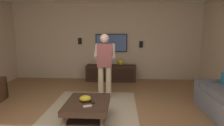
{
  "coord_description": "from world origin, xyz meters",
  "views": [
    {
      "loc": [
        -3.17,
        -0.56,
        1.71
      ],
      "look_at": [
        0.61,
        -0.36,
        1.07
      ],
      "focal_mm": 30.41,
      "sensor_mm": 36.0,
      "label": 1
    }
  ],
  "objects_px": {
    "person_standing": "(105,62)",
    "tv": "(111,43)",
    "coffee_table": "(88,107)",
    "wall_speaker_right": "(80,41)",
    "remote_white": "(87,106)",
    "wall_speaker_left": "(141,44)",
    "remote_black": "(92,102)",
    "media_console": "(111,73)",
    "vase_round": "(121,62)",
    "bowl": "(85,98)"
  },
  "relations": [
    {
      "from": "person_standing",
      "to": "tv",
      "type": "bearing_deg",
      "value": -4.35
    },
    {
      "from": "remote_black",
      "to": "wall_speaker_left",
      "type": "height_order",
      "value": "wall_speaker_left"
    },
    {
      "from": "wall_speaker_right",
      "to": "person_standing",
      "type": "bearing_deg",
      "value": -151.64
    },
    {
      "from": "media_console",
      "to": "vase_round",
      "type": "xyz_separation_m",
      "value": [
        -0.0,
        -0.34,
        0.39
      ]
    },
    {
      "from": "person_standing",
      "to": "remote_black",
      "type": "distance_m",
      "value": 1.48
    },
    {
      "from": "media_console",
      "to": "vase_round",
      "type": "relative_size",
      "value": 7.73
    },
    {
      "from": "wall_speaker_right",
      "to": "tv",
      "type": "bearing_deg",
      "value": -90.68
    },
    {
      "from": "person_standing",
      "to": "wall_speaker_left",
      "type": "xyz_separation_m",
      "value": [
        1.94,
        -1.1,
        0.32
      ]
    },
    {
      "from": "coffee_table",
      "to": "person_standing",
      "type": "xyz_separation_m",
      "value": [
        1.34,
        -0.2,
        0.64
      ]
    },
    {
      "from": "tv",
      "to": "remote_black",
      "type": "relative_size",
      "value": 7.33
    },
    {
      "from": "bowl",
      "to": "remote_black",
      "type": "relative_size",
      "value": 1.48
    },
    {
      "from": "remote_black",
      "to": "wall_speaker_left",
      "type": "xyz_separation_m",
      "value": [
        3.32,
        -1.2,
        0.84
      ]
    },
    {
      "from": "media_console",
      "to": "remote_white",
      "type": "bearing_deg",
      "value": -3.88
    },
    {
      "from": "person_standing",
      "to": "vase_round",
      "type": "distance_m",
      "value": 1.75
    },
    {
      "from": "wall_speaker_left",
      "to": "remote_black",
      "type": "bearing_deg",
      "value": 160.11
    },
    {
      "from": "bowl",
      "to": "wall_speaker_right",
      "type": "height_order",
      "value": "wall_speaker_right"
    },
    {
      "from": "person_standing",
      "to": "bowl",
      "type": "height_order",
      "value": "person_standing"
    },
    {
      "from": "person_standing",
      "to": "remote_black",
      "type": "relative_size",
      "value": 10.93
    },
    {
      "from": "tv",
      "to": "wall_speaker_right",
      "type": "xyz_separation_m",
      "value": [
        0.01,
        1.11,
        0.06
      ]
    },
    {
      "from": "person_standing",
      "to": "remote_white",
      "type": "height_order",
      "value": "person_standing"
    },
    {
      "from": "wall_speaker_left",
      "to": "bowl",
      "type": "bearing_deg",
      "value": 157.52
    },
    {
      "from": "remote_white",
      "to": "remote_black",
      "type": "height_order",
      "value": "same"
    },
    {
      "from": "coffee_table",
      "to": "tv",
      "type": "xyz_separation_m",
      "value": [
        3.26,
        -0.27,
        1.0
      ]
    },
    {
      "from": "vase_round",
      "to": "wall_speaker_left",
      "type": "xyz_separation_m",
      "value": [
        0.25,
        -0.69,
        0.59
      ]
    },
    {
      "from": "remote_white",
      "to": "wall_speaker_left",
      "type": "xyz_separation_m",
      "value": [
        3.53,
        -1.25,
        0.84
      ]
    },
    {
      "from": "bowl",
      "to": "wall_speaker_left",
      "type": "xyz_separation_m",
      "value": [
        3.25,
        -1.34,
        0.8
      ]
    },
    {
      "from": "media_console",
      "to": "wall_speaker_right",
      "type": "bearing_deg",
      "value": -102.89
    },
    {
      "from": "remote_black",
      "to": "wall_speaker_right",
      "type": "bearing_deg",
      "value": -9.33
    },
    {
      "from": "tv",
      "to": "wall_speaker_left",
      "type": "bearing_deg",
      "value": 90.73
    },
    {
      "from": "remote_white",
      "to": "wall_speaker_right",
      "type": "relative_size",
      "value": 0.68
    },
    {
      "from": "wall_speaker_right",
      "to": "media_console",
      "type": "bearing_deg",
      "value": -102.89
    },
    {
      "from": "media_console",
      "to": "tv",
      "type": "bearing_deg",
      "value": 180.0
    },
    {
      "from": "wall_speaker_left",
      "to": "wall_speaker_right",
      "type": "bearing_deg",
      "value": 90.0
    },
    {
      "from": "remote_black",
      "to": "vase_round",
      "type": "bearing_deg",
      "value": -34.55
    },
    {
      "from": "remote_white",
      "to": "remote_black",
      "type": "relative_size",
      "value": 1.0
    },
    {
      "from": "remote_white",
      "to": "wall_speaker_right",
      "type": "height_order",
      "value": "wall_speaker_right"
    },
    {
      "from": "coffee_table",
      "to": "remote_white",
      "type": "xyz_separation_m",
      "value": [
        -0.25,
        -0.05,
        0.12
      ]
    },
    {
      "from": "wall_speaker_left",
      "to": "wall_speaker_right",
      "type": "xyz_separation_m",
      "value": [
        0.0,
        2.14,
        0.11
      ]
    },
    {
      "from": "coffee_table",
      "to": "wall_speaker_right",
      "type": "xyz_separation_m",
      "value": [
        3.28,
        0.84,
        1.07
      ]
    },
    {
      "from": "media_console",
      "to": "bowl",
      "type": "bearing_deg",
      "value": -5.96
    },
    {
      "from": "remote_white",
      "to": "coffee_table",
      "type": "bearing_deg",
      "value": -105.22
    },
    {
      "from": "remote_white",
      "to": "remote_black",
      "type": "bearing_deg",
      "value": -130.05
    },
    {
      "from": "bowl",
      "to": "remote_white",
      "type": "bearing_deg",
      "value": -162.08
    },
    {
      "from": "coffee_table",
      "to": "remote_black",
      "type": "xyz_separation_m",
      "value": [
        -0.04,
        -0.1,
        0.12
      ]
    },
    {
      "from": "wall_speaker_right",
      "to": "bowl",
      "type": "bearing_deg",
      "value": -166.21
    },
    {
      "from": "bowl",
      "to": "wall_speaker_right",
      "type": "relative_size",
      "value": 1.01
    },
    {
      "from": "tv",
      "to": "remote_black",
      "type": "bearing_deg",
      "value": -2.91
    },
    {
      "from": "media_console",
      "to": "remote_black",
      "type": "xyz_separation_m",
      "value": [
        -3.06,
        0.17,
        0.14
      ]
    },
    {
      "from": "tv",
      "to": "remote_black",
      "type": "distance_m",
      "value": 3.43
    },
    {
      "from": "coffee_table",
      "to": "wall_speaker_left",
      "type": "bearing_deg",
      "value": -21.65
    }
  ]
}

